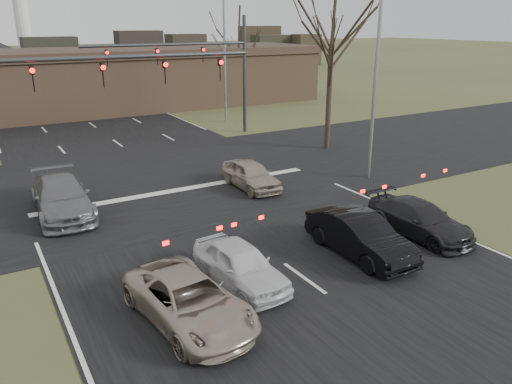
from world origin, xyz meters
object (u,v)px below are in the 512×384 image
streetlight_right_near (374,66)px  car_charcoal_sedan (419,219)px  mast_arm_near (51,89)px  mast_arm_far (207,62)px  car_silver_ahead (251,175)px  streetlight_right_far (222,49)px  car_black_hatch (360,235)px  car_silver_suv (189,300)px  building (94,80)px  car_grey_ahead (62,197)px  car_white_sedan (240,265)px

streetlight_right_near → car_charcoal_sedan: bearing=-116.3°
mast_arm_near → mast_arm_far: size_ratio=1.09×
car_silver_ahead → streetlight_right_far: bearing=68.1°
car_black_hatch → car_silver_suv: bearing=-172.6°
mast_arm_near → car_silver_ahead: mast_arm_near is taller
car_black_hatch → car_charcoal_sedan: bearing=3.7°
mast_arm_near → building: bearing=73.9°
car_grey_ahead → car_silver_ahead: size_ratio=1.35×
building → streetlight_right_far: 13.53m
car_silver_suv → car_silver_ahead: bearing=45.4°
building → mast_arm_far: size_ratio=3.81×
streetlight_right_near → streetlight_right_far: 17.01m
mast_arm_near → streetlight_right_far: (14.55, 14.00, 0.51)m
streetlight_right_near → car_grey_ahead: 15.26m
building → car_grey_ahead: 26.63m
building → car_black_hatch: bearing=-89.0°
car_black_hatch → building: bearing=91.5°
streetlight_right_near → car_silver_ahead: bearing=164.5°
mast_arm_far → streetlight_right_near: size_ratio=1.11×
building → streetlight_right_far: streetlight_right_far is taller
mast_arm_far → streetlight_right_far: (3.14, 4.00, 0.57)m
car_white_sedan → car_charcoal_sedan: (7.53, -0.11, -0.02)m
mast_arm_far → car_black_hatch: (-3.59, -19.56, -4.30)m
streetlight_right_near → car_black_hatch: streetlight_right_near is taller
mast_arm_far → streetlight_right_near: streetlight_right_near is taller
building → streetlight_right_near: 28.97m
car_white_sedan → car_grey_ahead: bearing=107.7°
car_white_sedan → streetlight_right_near: bearing=26.0°
building → car_black_hatch: (0.59, -34.56, -1.95)m
car_grey_ahead → streetlight_right_near: bearing=-7.4°
car_white_sedan → car_charcoal_sedan: bearing=-5.3°
car_silver_suv → car_black_hatch: size_ratio=1.05×
streetlight_right_far → car_black_hatch: (-6.73, -23.56, -4.87)m
car_grey_ahead → car_black_hatch: bearing=-45.9°
streetlight_right_far → car_grey_ahead: (-14.76, -14.50, -4.83)m
mast_arm_far → car_silver_suv: (-10.18, -20.36, -4.38)m
streetlight_right_near → mast_arm_far: bearing=101.5°
building → car_charcoal_sedan: 34.64m
streetlight_right_far → car_white_sedan: streetlight_right_far is taller
car_silver_suv → mast_arm_far: bearing=56.8°
mast_arm_far → car_charcoal_sedan: size_ratio=2.56×
mast_arm_near → streetlight_right_near: bearing=-12.1°
building → car_silver_ahead: bearing=-87.8°
car_silver_suv → streetlight_right_far: bearing=54.7°
streetlight_right_near → car_white_sedan: (-10.69, -6.28, -4.94)m
mast_arm_near → car_black_hatch: (7.82, -9.56, -4.36)m
streetlight_right_far → building: bearing=123.6°
mast_arm_near → car_white_sedan: bearing=-70.1°
mast_arm_near → car_black_hatch: 13.10m
car_black_hatch → car_grey_ahead: (-8.03, 9.06, 0.04)m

